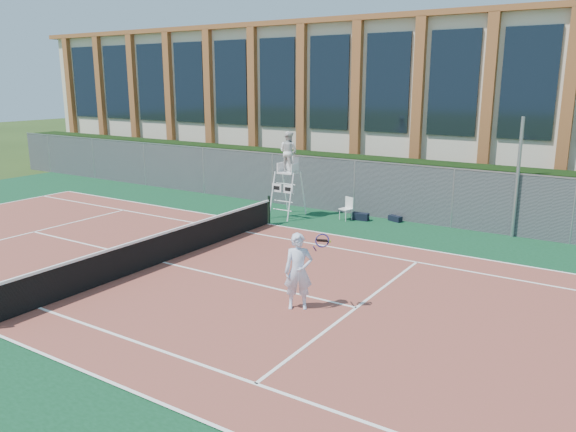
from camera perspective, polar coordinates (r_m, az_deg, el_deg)
The scene contains 13 objects.
ground at distance 17.26m, azimuth -12.58°, elevation -4.70°, with size 120.00×120.00×0.00m, color #233814.
apron at distance 17.94m, azimuth -10.33°, elevation -3.87°, with size 36.00×20.00×0.01m, color #0C381C.
tennis_court at distance 17.26m, azimuth -12.59°, elevation -4.64°, with size 23.77×10.97×0.02m, color brown.
tennis_net at distance 17.10m, azimuth -12.68°, elevation -2.99°, with size 0.10×11.30×1.10m.
fence at distance 23.79m, azimuth 2.42°, elevation 3.37°, with size 40.00×0.06×2.20m, color #595E60, non-canonical shape.
hedge at distance 24.82m, azimuth 3.83°, elevation 3.78°, with size 40.00×1.40×2.20m, color black.
building at distance 31.68m, azimuth 11.03°, elevation 11.23°, with size 45.00×10.60×8.22m.
steel_pole at distance 20.71m, azimuth 22.28°, elevation 3.58°, with size 0.12×0.12×4.16m, color #9EA0A5.
umpire_chair at distance 22.12m, azimuth 0.04°, elevation 6.30°, with size 0.96×1.48×3.44m.
plastic_chair at distance 22.03m, azimuth 6.06°, elevation 0.96°, with size 0.52×0.52×0.89m.
sports_bag_near at distance 22.09m, azimuth 7.34°, elevation -0.05°, with size 0.67×0.27×0.29m, color black.
sports_bag_far at distance 22.12m, azimuth 10.83°, elevation -0.25°, with size 0.54×0.24×0.22m, color black.
tennis_player at distance 13.26m, azimuth 1.08°, elevation -5.63°, with size 1.08×0.83×1.85m.
Camera 1 is at (11.79, -11.43, 5.33)m, focal length 35.00 mm.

